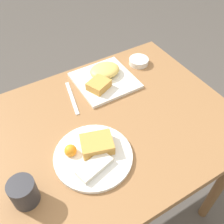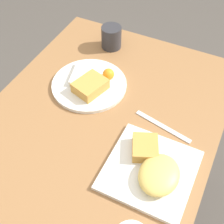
{
  "view_description": "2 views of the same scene",
  "coord_description": "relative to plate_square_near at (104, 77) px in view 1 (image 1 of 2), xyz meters",
  "views": [
    {
      "loc": [
        0.33,
        0.59,
        1.55
      ],
      "look_at": [
        -0.03,
        -0.02,
        0.78
      ],
      "focal_mm": 42.0,
      "sensor_mm": 36.0,
      "label": 1
    },
    {
      "loc": [
        -0.59,
        -0.33,
        1.58
      ],
      "look_at": [
        0.01,
        -0.04,
        0.8
      ],
      "focal_mm": 50.0,
      "sensor_mm": 36.0,
      "label": 2
    }
  ],
  "objects": [
    {
      "name": "butter_knife",
      "position": [
        0.18,
        0.03,
        -0.02
      ],
      "size": [
        0.06,
        0.21,
        0.0
      ],
      "rotation": [
        0.0,
        0.0,
        1.36
      ],
      "color": "silver",
      "rests_on": "dining_table"
    },
    {
      "name": "coffee_mug",
      "position": [
        0.49,
        0.38,
        0.03
      ],
      "size": [
        0.08,
        0.08,
        0.09
      ],
      "color": "#2D2D33",
      "rests_on": "dining_table"
    },
    {
      "name": "sauce_ramekin",
      "position": [
        -0.21,
        -0.03,
        -0.01
      ],
      "size": [
        0.1,
        0.1,
        0.03
      ],
      "color": "white",
      "rests_on": "dining_table"
    },
    {
      "name": "dining_table",
      "position": [
        0.12,
        0.23,
        -0.12
      ],
      "size": [
        1.02,
        0.78,
        0.76
      ],
      "color": "olive",
      "rests_on": "ground_plane"
    },
    {
      "name": "plate_oval_far",
      "position": [
        0.24,
        0.34,
        -0.01
      ],
      "size": [
        0.28,
        0.28,
        0.05
      ],
      "color": "white",
      "rests_on": "dining_table"
    },
    {
      "name": "ground_plane",
      "position": [
        0.12,
        0.23,
        -0.78
      ],
      "size": [
        8.0,
        8.0,
        0.0
      ],
      "primitive_type": "plane",
      "color": "#4C4742"
    },
    {
      "name": "plate_square_near",
      "position": [
        0.0,
        0.0,
        0.0
      ],
      "size": [
        0.26,
        0.26,
        0.06
      ],
      "color": "white",
      "rests_on": "dining_table"
    }
  ]
}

